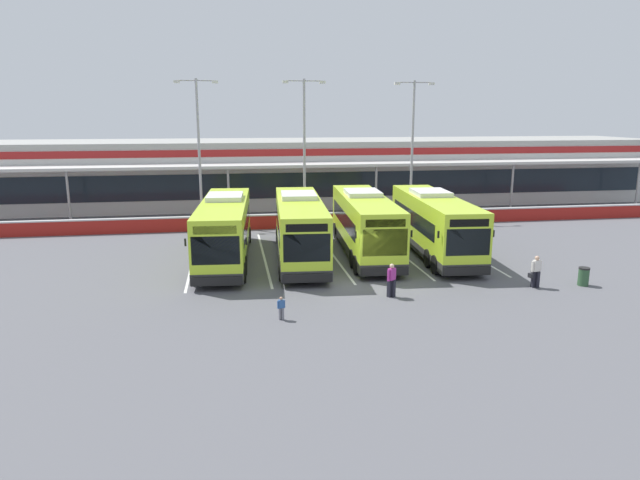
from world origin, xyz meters
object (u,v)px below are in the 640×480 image
litter_bin (584,276)px  coach_bus_right_centre (434,225)px  lamp_post_centre (304,142)px  coach_bus_centre (365,225)px  lamp_post_east (412,141)px  pedestrian_in_dark_coat (392,279)px  pedestrian_with_handbag (536,271)px  coach_bus_leftmost (225,231)px  pedestrian_child (281,307)px  lamp_post_west (199,143)px  coach_bus_left_centre (300,229)px

litter_bin → coach_bus_right_centre: bearing=123.5°
lamp_post_centre → coach_bus_centre: bearing=-77.4°
lamp_post_centre → lamp_post_east: bearing=4.7°
pedestrian_in_dark_coat → lamp_post_east: (7.30, 19.66, 5.42)m
pedestrian_with_handbag → litter_bin: (2.59, -0.06, -0.39)m
coach_bus_leftmost → pedestrian_in_dark_coat: size_ratio=7.59×
pedestrian_with_handbag → pedestrian_child: pedestrian_with_handbag is taller
pedestrian_child → litter_bin: size_ratio=1.08×
pedestrian_with_handbag → pedestrian_in_dark_coat: 7.46m
coach_bus_leftmost → litter_bin: coach_bus_leftmost is taller
coach_bus_centre → coach_bus_right_centre: (4.20, -0.61, 0.00)m
coach_bus_leftmost → lamp_post_west: size_ratio=1.12×
coach_bus_right_centre → lamp_post_west: lamp_post_west is taller
coach_bus_left_centre → pedestrian_in_dark_coat: bearing=-67.4°
pedestrian_with_handbag → lamp_post_west: size_ratio=0.15×
coach_bus_leftmost → coach_bus_left_centre: (4.39, -0.16, 0.00)m
coach_bus_leftmost → pedestrian_in_dark_coat: bearing=-46.5°
coach_bus_centre → litter_bin: 12.51m
pedestrian_child → lamp_post_centre: (3.82, 21.11, 5.75)m
coach_bus_left_centre → pedestrian_in_dark_coat: 8.69m
pedestrian_with_handbag → lamp_post_west: bearing=131.1°
lamp_post_east → litter_bin: 20.46m
pedestrian_in_dark_coat → lamp_post_west: bearing=115.7°
coach_bus_right_centre → lamp_post_east: lamp_post_east is taller
coach_bus_centre → lamp_post_east: size_ratio=1.12×
coach_bus_leftmost → pedestrian_in_dark_coat: 11.25m
lamp_post_east → litter_bin: (2.75, -19.42, -5.82)m
coach_bus_leftmost → lamp_post_east: size_ratio=1.12×
coach_bus_leftmost → pedestrian_with_handbag: coach_bus_leftmost is taller
coach_bus_left_centre → lamp_post_centre: 11.97m
pedestrian_in_dark_coat → lamp_post_centre: bearing=94.7°
coach_bus_left_centre → pedestrian_in_dark_coat: coach_bus_left_centre is taller
coach_bus_right_centre → pedestrian_with_handbag: bearing=-71.8°
litter_bin → pedestrian_in_dark_coat: bearing=-178.6°
litter_bin → pedestrian_with_handbag: bearing=178.6°
lamp_post_east → litter_bin: bearing=-82.0°
coach_bus_right_centre → pedestrian_in_dark_coat: 9.38m
coach_bus_left_centre → lamp_post_centre: lamp_post_centre is taller
pedestrian_with_handbag → lamp_post_east: 20.11m
pedestrian_with_handbag → pedestrian_child: size_ratio=1.61×
coach_bus_left_centre → litter_bin: size_ratio=13.22×
pedestrian_with_handbag → lamp_post_east: bearing=90.5°
coach_bus_leftmost → coach_bus_left_centre: same height
coach_bus_centre → litter_bin: bearing=-41.7°
lamp_post_east → pedestrian_in_dark_coat: bearing=-110.4°
coach_bus_right_centre → lamp_post_centre: 13.58m
coach_bus_right_centre → lamp_post_centre: size_ratio=1.12×
pedestrian_in_dark_coat → lamp_post_east: size_ratio=0.15×
pedestrian_in_dark_coat → pedestrian_child: bearing=-158.0°
lamp_post_west → litter_bin: bearing=-45.0°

